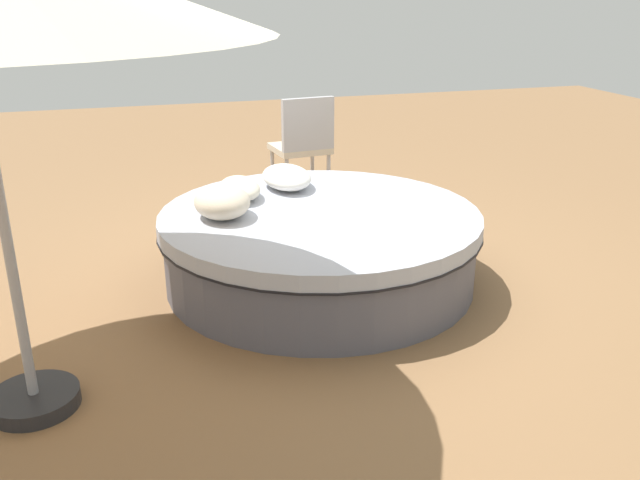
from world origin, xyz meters
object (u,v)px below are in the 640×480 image
object	(u,v)px
throw_pillow_0	(287,177)
throw_pillow_1	(240,188)
round_bed	(320,246)
patio_chair	(304,139)
throw_pillow_2	(222,202)

from	to	relation	value
throw_pillow_0	throw_pillow_1	world-z (taller)	throw_pillow_0
round_bed	patio_chair	distance (m)	2.15
round_bed	throw_pillow_0	world-z (taller)	throw_pillow_0
throw_pillow_1	throw_pillow_2	size ratio (longest dim) A/B	1.03
throw_pillow_1	patio_chair	xyz separation A→B (m)	(-1.62, 0.92, -0.04)
round_bed	patio_chair	world-z (taller)	patio_chair
throw_pillow_2	round_bed	bearing A→B (deg)	83.65
round_bed	throw_pillow_2	distance (m)	0.75
throw_pillow_1	patio_chair	world-z (taller)	patio_chair
throw_pillow_0	round_bed	bearing A→B (deg)	6.77
throw_pillow_0	throw_pillow_2	world-z (taller)	throw_pillow_2
throw_pillow_0	patio_chair	distance (m)	1.54
throw_pillow_1	round_bed	bearing A→B (deg)	45.21
throw_pillow_2	patio_chair	distance (m)	2.30
round_bed	throw_pillow_0	bearing A→B (deg)	-173.23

